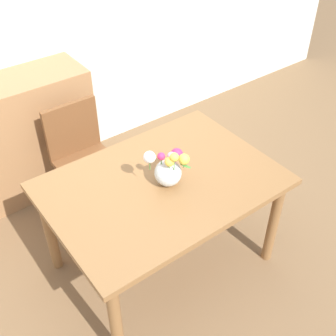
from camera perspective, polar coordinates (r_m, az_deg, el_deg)
name	(u,v)px	position (r m, az deg, el deg)	size (l,w,h in m)	color
ground_plane	(163,260)	(3.16, -0.67, -12.22)	(12.00, 12.00, 0.00)	brown
back_wall	(35,4)	(3.56, -17.36, 20.17)	(7.00, 0.10, 2.80)	silver
dining_table	(162,193)	(2.67, -0.78, -3.34)	(1.40, 1.00, 0.76)	olive
chair_far	(82,154)	(3.28, -11.40, 1.89)	(0.42, 0.42, 0.90)	brown
dresser	(5,144)	(3.57, -20.88, 2.96)	(1.40, 0.47, 1.00)	#9E7047
flower_vase	(168,169)	(2.52, 0.06, -0.08)	(0.26, 0.20, 0.27)	silver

